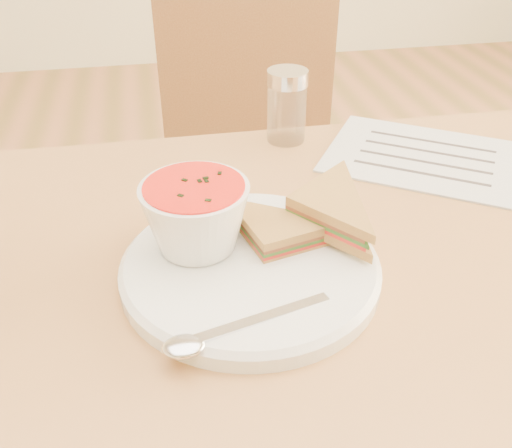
{
  "coord_description": "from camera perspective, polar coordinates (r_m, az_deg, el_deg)",
  "views": [
    {
      "loc": [
        -0.15,
        -0.46,
        1.13
      ],
      "look_at": [
        -0.06,
        0.02,
        0.8
      ],
      "focal_mm": 40.0,
      "sensor_mm": 36.0,
      "label": 1
    }
  ],
  "objects": [
    {
      "name": "soup_bowl",
      "position": [
        0.59,
        -6.01,
        0.46
      ],
      "size": [
        0.13,
        0.13,
        0.08
      ],
      "primitive_type": null,
      "rotation": [
        0.0,
        0.0,
        0.17
      ],
      "color": "white",
      "rests_on": "plate"
    },
    {
      "name": "sandwich_half_b",
      "position": [
        0.62,
        2.94,
        1.38
      ],
      "size": [
        0.16,
        0.16,
        0.03
      ],
      "primitive_type": null,
      "rotation": [
        0.0,
        0.0,
        -0.91
      ],
      "color": "#BE8743",
      "rests_on": "plate"
    },
    {
      "name": "condiment_shaker",
      "position": [
        0.86,
        3.09,
        11.68
      ],
      "size": [
        0.07,
        0.07,
        0.11
      ],
      "primitive_type": null,
      "rotation": [
        0.0,
        0.0,
        0.1
      ],
      "color": "silver",
      "rests_on": "dining_table"
    },
    {
      "name": "chair_far",
      "position": [
        1.26,
        -0.01,
        0.71
      ],
      "size": [
        0.41,
        0.41,
        0.87
      ],
      "primitive_type": null,
      "rotation": [
        0.0,
        0.0,
        3.07
      ],
      "color": "brown",
      "rests_on": "floor"
    },
    {
      "name": "sandwich_half_a",
      "position": [
        0.58,
        0.78,
        -3.33
      ],
      "size": [
        0.12,
        0.12,
        0.03
      ],
      "primitive_type": null,
      "rotation": [
        0.0,
        0.0,
        0.24
      ],
      "color": "#BE8743",
      "rests_on": "plate"
    },
    {
      "name": "spoon",
      "position": [
        0.52,
        -1.37,
        -10.13
      ],
      "size": [
        0.19,
        0.09,
        0.01
      ],
      "primitive_type": null,
      "rotation": [
        0.0,
        0.0,
        0.27
      ],
      "color": "silver",
      "rests_on": "plate"
    },
    {
      "name": "plate",
      "position": [
        0.6,
        -0.58,
        -4.49
      ],
      "size": [
        0.3,
        0.3,
        0.02
      ],
      "primitive_type": null,
      "rotation": [
        0.0,
        0.0,
        0.1
      ],
      "color": "white",
      "rests_on": "dining_table"
    },
    {
      "name": "paper_menu",
      "position": [
        0.86,
        16.64,
        6.39
      ],
      "size": [
        0.34,
        0.32,
        0.0
      ],
      "primitive_type": null,
      "rotation": [
        0.0,
        0.0,
        -0.58
      ],
      "color": "silver",
      "rests_on": "dining_table"
    }
  ]
}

